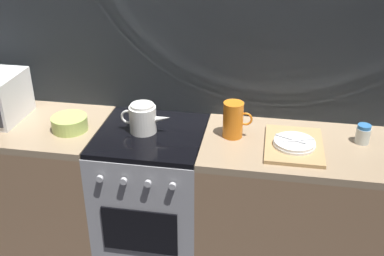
# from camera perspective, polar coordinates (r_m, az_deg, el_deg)

# --- Properties ---
(ground_plane) EXTENTS (8.00, 8.00, 0.00)m
(ground_plane) POSITION_cam_1_polar(r_m,az_deg,el_deg) (3.12, -4.43, -15.30)
(ground_plane) COLOR #2D2D33
(back_wall) EXTENTS (3.60, 0.05, 2.40)m
(back_wall) POSITION_cam_1_polar(r_m,az_deg,el_deg) (2.76, -3.72, 8.06)
(back_wall) COLOR gray
(back_wall) RESTS_ON ground_plane
(counter_left) EXTENTS (1.20, 0.60, 0.90)m
(counter_left) POSITION_cam_1_polar(r_m,az_deg,el_deg) (3.16, -20.90, -6.43)
(counter_left) COLOR #997251
(counter_left) RESTS_ON ground_plane
(stove_unit) EXTENTS (0.60, 0.63, 0.90)m
(stove_unit) POSITION_cam_1_polar(r_m,az_deg,el_deg) (2.84, -4.76, -8.64)
(stove_unit) COLOR #9E9EA3
(stove_unit) RESTS_ON ground_plane
(counter_right) EXTENTS (1.20, 0.60, 0.90)m
(counter_right) POSITION_cam_1_polar(r_m,az_deg,el_deg) (2.78, 13.82, -10.27)
(counter_right) COLOR #997251
(counter_right) RESTS_ON ground_plane
(kettle) EXTENTS (0.28, 0.15, 0.17)m
(kettle) POSITION_cam_1_polar(r_m,az_deg,el_deg) (2.58, -6.02, 1.19)
(kettle) COLOR white
(kettle) RESTS_ON stove_unit
(mixing_bowl) EXTENTS (0.20, 0.20, 0.08)m
(mixing_bowl) POSITION_cam_1_polar(r_m,az_deg,el_deg) (2.69, -14.76, 0.56)
(mixing_bowl) COLOR #B7D166
(mixing_bowl) RESTS_ON counter_left
(pitcher) EXTENTS (0.16, 0.11, 0.20)m
(pitcher) POSITION_cam_1_polar(r_m,az_deg,el_deg) (2.52, 5.09, 1.02)
(pitcher) COLOR orange
(pitcher) RESTS_ON counter_right
(dish_pile) EXTENTS (0.30, 0.40, 0.06)m
(dish_pile) POSITION_cam_1_polar(r_m,az_deg,el_deg) (2.49, 12.39, -1.97)
(dish_pile) COLOR tan
(dish_pile) RESTS_ON counter_right
(spice_jar) EXTENTS (0.08, 0.08, 0.10)m
(spice_jar) POSITION_cam_1_polar(r_m,az_deg,el_deg) (2.63, 20.22, -0.70)
(spice_jar) COLOR silver
(spice_jar) RESTS_ON counter_right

